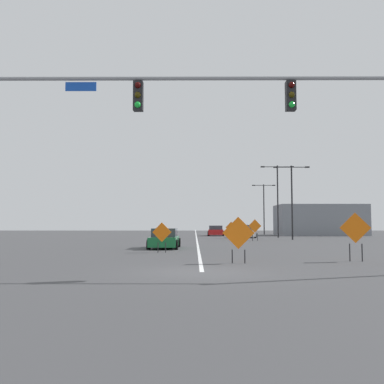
{
  "coord_description": "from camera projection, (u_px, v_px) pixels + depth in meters",
  "views": [
    {
      "loc": [
        -0.27,
        -15.13,
        1.68
      ],
      "look_at": [
        -0.5,
        29.89,
        4.93
      ],
      "focal_mm": 40.75,
      "sensor_mm": 36.0,
      "label": 1
    }
  ],
  "objects": [
    {
      "name": "construction_sign_right_lane",
      "position": [
        231.0,
        228.0,
        48.56
      ],
      "size": [
        1.26,
        0.25,
        1.87
      ],
      "color": "orange",
      "rests_on": "ground"
    },
    {
      "name": "car_green_far",
      "position": [
        165.0,
        239.0,
        29.43
      ],
      "size": [
        2.06,
        4.47,
        1.34
      ],
      "color": "#196B38",
      "rests_on": "ground"
    },
    {
      "name": "roadside_building_east",
      "position": [
        319.0,
        220.0,
        61.66
      ],
      "size": [
        11.87,
        6.93,
        4.3
      ],
      "color": "gray",
      "rests_on": "ground"
    },
    {
      "name": "ground",
      "position": [
        202.0,
        272.0,
        14.97
      ],
      "size": [
        175.8,
        175.8,
        0.0
      ],
      "primitive_type": "plane",
      "color": "#444447"
    },
    {
      "name": "construction_sign_left_shoulder",
      "position": [
        355.0,
        230.0,
        19.29
      ],
      "size": [
        1.35,
        0.2,
        2.16
      ],
      "color": "orange",
      "rests_on": "ground"
    },
    {
      "name": "street_lamp_far_left",
      "position": [
        278.0,
        195.0,
        51.5
      ],
      "size": [
        3.94,
        0.24,
        8.54
      ],
      "color": "black",
      "rests_on": "ground"
    },
    {
      "name": "street_lamp_near_right",
      "position": [
        292.0,
        195.0,
        44.9
      ],
      "size": [
        3.72,
        0.24,
        7.65
      ],
      "color": "black",
      "rests_on": "ground"
    },
    {
      "name": "construction_sign_left_lane",
      "position": [
        255.0,
        227.0,
        42.04
      ],
      "size": [
        1.27,
        0.26,
        2.07
      ],
      "color": "orange",
      "rests_on": "ground"
    },
    {
      "name": "car_red_passing",
      "position": [
        216.0,
        231.0,
        58.99
      ],
      "size": [
        2.37,
        4.22,
        1.39
      ],
      "color": "red",
      "rests_on": "ground"
    },
    {
      "name": "road_centre_stripe",
      "position": [
        196.0,
        235.0,
        63.68
      ],
      "size": [
        0.16,
        97.67,
        0.01
      ],
      "color": "white",
      "rests_on": "ground"
    },
    {
      "name": "traffic_signal_assembly",
      "position": [
        286.0,
        112.0,
        15.35
      ],
      "size": [
        16.3,
        0.44,
        7.22
      ],
      "color": "gray",
      "rests_on": "ground"
    },
    {
      "name": "car_white_approaching",
      "position": [
        246.0,
        232.0,
        51.35
      ],
      "size": [
        2.12,
        4.27,
        1.51
      ],
      "color": "white",
      "rests_on": "ground"
    },
    {
      "name": "street_lamp_near_left",
      "position": [
        264.0,
        204.0,
        65.41
      ],
      "size": [
        3.5,
        0.24,
        7.56
      ],
      "color": "black",
      "rests_on": "ground"
    },
    {
      "name": "construction_sign_right_shoulder",
      "position": [
        162.0,
        234.0,
        25.17
      ],
      "size": [
        1.13,
        0.17,
        1.73
      ],
      "color": "orange",
      "rests_on": "ground"
    },
    {
      "name": "construction_sign_median_far",
      "position": [
        238.0,
        235.0,
        18.41
      ],
      "size": [
        1.35,
        0.29,
        1.95
      ],
      "color": "orange",
      "rests_on": "ground"
    }
  ]
}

